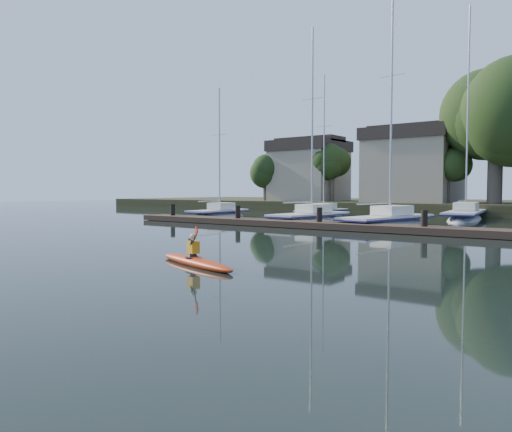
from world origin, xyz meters
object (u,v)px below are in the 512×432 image
Objects in this scene: sailboat_0 at (218,220)px; sailboat_6 at (465,222)px; sailboat_2 at (387,230)px; sailboat_5 at (322,218)px; dock at (368,227)px; kayak at (195,260)px; sailboat_1 at (310,225)px.

sailboat_0 is 18.79m from sailboat_6.
sailboat_2 is 1.18× the size of sailboat_5.
sailboat_5 is at bearing 128.11° from dock.
sailboat_0 is at bearing 160.95° from dock.
sailboat_0 is at bearing -127.16° from sailboat_5.
sailboat_6 reaches higher than sailboat_0.
sailboat_2 is 0.91× the size of sailboat_6.
kayak is 0.24× the size of sailboat_6.
dock is 2.19× the size of sailboat_2.
sailboat_2 reaches higher than kayak.
sailboat_1 is at bearing -136.02° from sailboat_6.
sailboat_5 is at bearing 178.14° from sailboat_6.
kayak is 0.35× the size of sailboat_0.
sailboat_6 is at bearing 83.70° from dock.
sailboat_6 is (11.37, 1.09, -0.03)m from sailboat_5.
sailboat_1 is 12.17m from sailboat_6.
sailboat_5 is at bearing 146.09° from sailboat_2.
sailboat_1 is (9.21, -1.13, -0.01)m from sailboat_0.
sailboat_6 is (1.51, 13.66, -0.40)m from dock.
sailboat_1 is 0.93× the size of sailboat_2.
sailboat_5 is (5.45, 7.28, 0.03)m from sailboat_0.
sailboat_0 is at bearing 147.82° from kayak.
dock is at bearing -52.19° from sailboat_5.
sailboat_2 is at bearing -9.67° from sailboat_0.
sailboat_5 is (-3.76, 8.41, 0.03)m from sailboat_1.
sailboat_0 reaches higher than kayak.
sailboat_2 is 10.02m from sailboat_6.
sailboat_6 is (0.42, 28.11, -0.35)m from kayak.
sailboat_2 is (-1.56, 18.28, -0.35)m from kayak.
dock is at bearing -31.49° from sailboat_1.
sailboat_2 is (5.62, -0.32, 0.00)m from sailboat_1.
dock is at bearing 112.39° from kayak.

